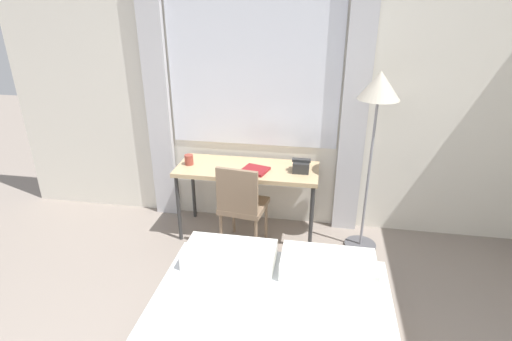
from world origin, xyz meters
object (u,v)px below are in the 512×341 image
object	(u,v)px
standing_lamp	(377,103)
book	(255,170)
mug	(189,160)
desk_chair	(241,203)
telephone	(301,166)
desk	(247,173)

from	to	relation	value
standing_lamp	book	size ratio (longest dim) A/B	6.00
standing_lamp	mug	world-z (taller)	standing_lamp
standing_lamp	book	bearing A→B (deg)	-178.79
desk_chair	telephone	distance (m)	0.65
desk	desk_chair	world-z (taller)	desk_chair
book	mug	bearing A→B (deg)	175.24
desk	telephone	distance (m)	0.52
telephone	desk	bearing A→B (deg)	179.16
desk_chair	telephone	xyz separation A→B (m)	(0.52, 0.26, 0.29)
desk_chair	telephone	bearing A→B (deg)	34.13
book	mug	world-z (taller)	mug
standing_lamp	telephone	distance (m)	0.87
desk_chair	book	size ratio (longest dim) A/B	3.09
standing_lamp	book	distance (m)	1.23
desk	telephone	world-z (taller)	telephone
desk	standing_lamp	size ratio (longest dim) A/B	0.81
desk	standing_lamp	xyz separation A→B (m)	(1.12, -0.06, 0.74)
desk_chair	standing_lamp	size ratio (longest dim) A/B	0.52
book	telephone	bearing A→B (deg)	9.74
desk	book	size ratio (longest dim) A/B	4.84
desk_chair	mug	world-z (taller)	desk_chair
standing_lamp	book	xyz separation A→B (m)	(-1.03, -0.02, -0.67)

